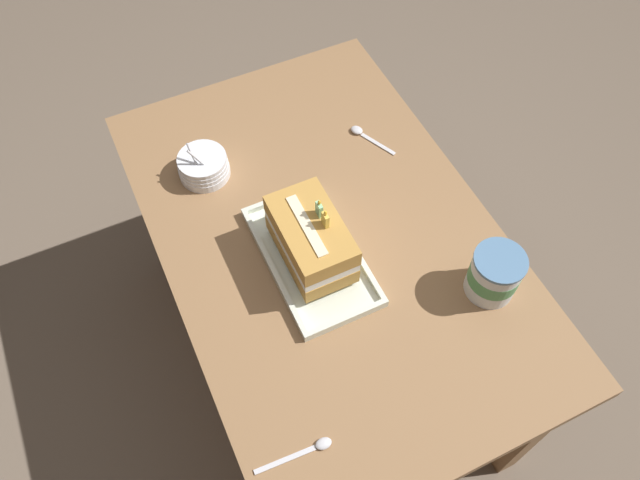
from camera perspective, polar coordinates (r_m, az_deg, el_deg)
ground_plane at (r=2.10m, az=0.54°, el=-10.06°), size 8.00×8.00×0.00m
dining_table at (r=1.56m, az=0.72°, el=-1.51°), size 1.20×0.77×0.70m
foil_tray at (r=1.44m, az=-0.78°, el=-1.55°), size 0.37×0.20×0.02m
birthday_cake at (r=1.38m, az=-0.81°, el=0.11°), size 0.23×0.13×0.17m
bowl_stack at (r=1.60m, az=-10.62°, el=6.67°), size 0.13×0.13×0.11m
ice_cream_tub at (r=1.41m, az=15.67°, el=-3.03°), size 0.12×0.12×0.12m
serving_spoon_near_tray at (r=1.68m, az=3.80°, el=9.74°), size 0.14×0.08×0.01m
serving_spoon_by_bowls at (r=1.28m, az=-0.71°, el=-18.52°), size 0.03×0.16×0.01m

